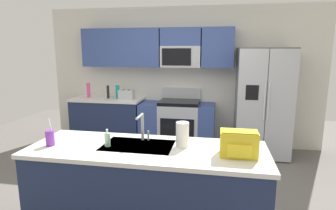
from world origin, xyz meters
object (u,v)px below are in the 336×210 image
(drink_cup_purple, at_px, (50,138))
(paper_towel_roll, at_px, (182,135))
(toaster, at_px, (126,95))
(soap_dispenser, at_px, (107,139))
(backpack, at_px, (239,143))
(pepper_mill, at_px, (108,92))
(refrigerator, at_px, (263,103))
(bottle_teal, at_px, (118,92))
(sink_faucet, at_px, (142,125))
(range_oven, at_px, (177,125))
(bottle_pink, at_px, (88,90))

(drink_cup_purple, distance_m, paper_towel_roll, 1.28)
(toaster, distance_m, drink_cup_purple, 2.61)
(toaster, xyz_separation_m, soap_dispenser, (0.67, -2.53, -0.02))
(drink_cup_purple, xyz_separation_m, backpack, (1.77, 0.05, 0.04))
(pepper_mill, height_order, backpack, pepper_mill)
(refrigerator, bearing_deg, soap_dispenser, -125.27)
(bottle_teal, bearing_deg, soap_dispenser, -71.62)
(toaster, height_order, soap_dispenser, toaster)
(sink_faucet, height_order, soap_dispenser, sink_faucet)
(bottle_teal, bearing_deg, sink_faucet, -64.17)
(soap_dispenser, bearing_deg, paper_towel_roll, 9.48)
(sink_faucet, relative_size, paper_towel_roll, 1.17)
(pepper_mill, xyz_separation_m, drink_cup_purple, (0.50, -2.66, -0.05))
(bottle_teal, xyz_separation_m, backpack, (2.08, -2.62, -0.01))
(range_oven, distance_m, drink_cup_purple, 2.84)
(bottle_pink, bearing_deg, toaster, -7.56)
(drink_cup_purple, bearing_deg, pepper_mill, 100.62)
(drink_cup_purple, height_order, paper_towel_roll, drink_cup_purple)
(range_oven, relative_size, refrigerator, 0.74)
(toaster, bearing_deg, range_oven, 3.14)
(bottle_teal, relative_size, sink_faucet, 0.90)
(toaster, height_order, bottle_teal, bottle_teal)
(range_oven, bearing_deg, bottle_pink, 178.21)
(paper_towel_roll, bearing_deg, range_oven, 99.59)
(bottle_pink, distance_m, backpack, 3.80)
(range_oven, xyz_separation_m, soap_dispenser, (-0.29, -2.58, 0.53))
(bottle_teal, bearing_deg, bottle_pink, 175.75)
(drink_cup_purple, xyz_separation_m, soap_dispenser, (0.55, 0.08, -0.01))
(drink_cup_purple, relative_size, backpack, 0.84)
(bottle_teal, height_order, soap_dispenser, bottle_teal)
(paper_towel_roll, bearing_deg, drink_cup_purple, -171.07)
(range_oven, height_order, bottle_pink, bottle_pink)
(range_oven, distance_m, soap_dispenser, 2.65)
(bottle_pink, bearing_deg, refrigerator, -2.24)
(sink_faucet, xyz_separation_m, backpack, (0.94, -0.25, -0.05))
(toaster, distance_m, backpack, 3.18)
(pepper_mill, bearing_deg, backpack, -48.96)
(bottle_pink, distance_m, sink_faucet, 2.99)
(range_oven, xyz_separation_m, paper_towel_roll, (0.42, -2.47, 0.58))
(bottle_teal, relative_size, soap_dispenser, 1.49)
(bottle_pink, xyz_separation_m, sink_faucet, (1.76, -2.42, 0.03))
(pepper_mill, relative_size, backpack, 0.78)
(sink_faucet, bearing_deg, bottle_pink, 126.14)
(bottle_teal, bearing_deg, refrigerator, -1.77)
(refrigerator, xyz_separation_m, toaster, (-2.44, 0.02, 0.07))
(paper_towel_roll, distance_m, backpack, 0.53)
(range_oven, bearing_deg, backpack, -70.42)
(toaster, xyz_separation_m, bottle_teal, (-0.20, 0.06, 0.04))
(toaster, bearing_deg, backpack, -53.59)
(range_oven, bearing_deg, sink_faucet, -90.16)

